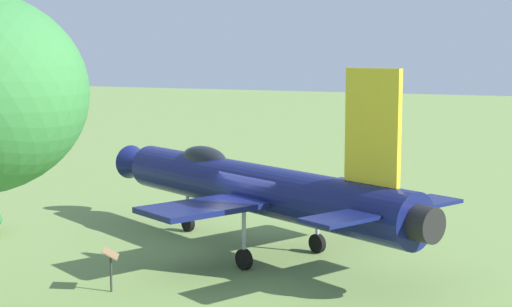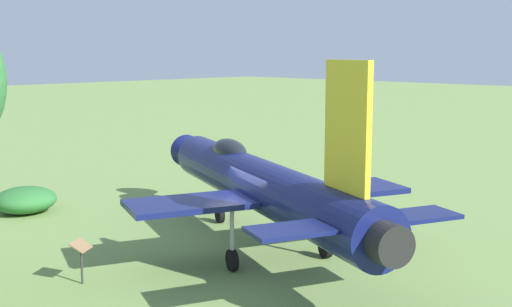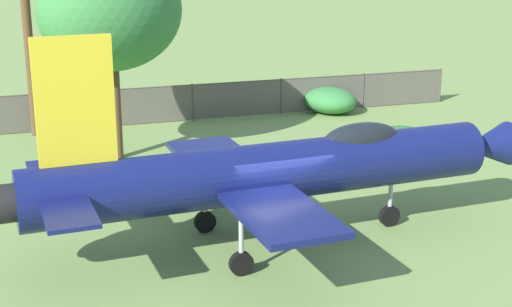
{
  "view_description": "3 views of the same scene",
  "coord_description": "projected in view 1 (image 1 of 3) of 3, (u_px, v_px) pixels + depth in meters",
  "views": [
    {
      "loc": [
        10.76,
        -20.29,
        6.09
      ],
      "look_at": [
        -0.58,
        1.12,
        2.96
      ],
      "focal_mm": 53.01,
      "sensor_mm": 36.0,
      "label": 1
    },
    {
      "loc": [
        13.14,
        -13.82,
        5.96
      ],
      "look_at": [
        -0.5,
        0.23,
        2.92
      ],
      "focal_mm": 46.11,
      "sensor_mm": 36.0,
      "label": 2
    },
    {
      "loc": [
        13.0,
        13.15,
        8.04
      ],
      "look_at": [
        0.69,
        0.32,
        2.75
      ],
      "focal_mm": 52.94,
      "sensor_mm": 36.0,
      "label": 3
    }
  ],
  "objects": [
    {
      "name": "ground_plane",
      "position": [
        256.0,
        252.0,
        23.56
      ],
      "size": [
        200.0,
        200.0,
        0.0
      ],
      "primitive_type": "plane",
      "color": "#75934C"
    },
    {
      "name": "display_jet",
      "position": [
        249.0,
        185.0,
        23.55
      ],
      "size": [
        13.7,
        8.56,
        5.78
      ],
      "rotation": [
        0.0,
        0.0,
        2.75
      ],
      "color": "#111951",
      "rests_on": "ground_plane"
    },
    {
      "name": "info_plaque",
      "position": [
        111.0,
        260.0,
        19.54
      ],
      "size": [
        0.66,
        0.72,
        1.14
      ],
      "color": "#333333",
      "rests_on": "ground_plane"
    }
  ]
}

